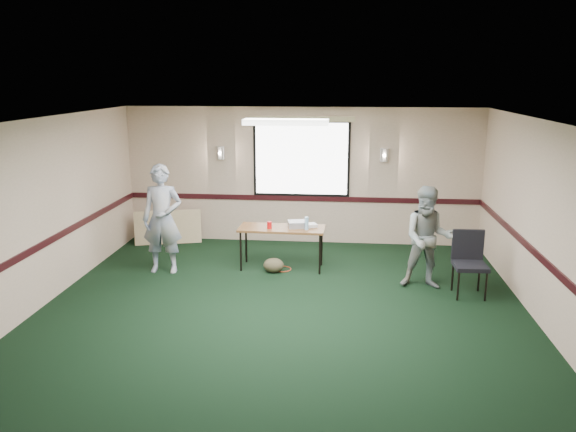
# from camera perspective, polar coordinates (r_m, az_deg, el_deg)

# --- Properties ---
(ground) EXTENTS (8.00, 8.00, 0.00)m
(ground) POSITION_cam_1_polar(r_m,az_deg,el_deg) (7.71, -0.97, -11.04)
(ground) COLOR black
(ground) RESTS_ON ground
(room_shell) EXTENTS (8.00, 8.02, 8.00)m
(room_shell) POSITION_cam_1_polar(r_m,az_deg,el_deg) (9.26, 0.50, 3.51)
(room_shell) COLOR tan
(room_shell) RESTS_ON ground
(folding_table) EXTENTS (1.49, 0.63, 0.74)m
(folding_table) POSITION_cam_1_polar(r_m,az_deg,el_deg) (9.68, -0.64, -1.47)
(folding_table) COLOR #512417
(folding_table) RESTS_ON ground
(projector) EXTENTS (0.37, 0.33, 0.11)m
(projector) POSITION_cam_1_polar(r_m,az_deg,el_deg) (9.66, 0.98, -0.84)
(projector) COLOR gray
(projector) RESTS_ON folding_table
(game_console) EXTENTS (0.28, 0.25, 0.06)m
(game_console) POSITION_cam_1_polar(r_m,az_deg,el_deg) (9.70, 2.22, -0.95)
(game_console) COLOR silver
(game_console) RESTS_ON folding_table
(red_cup) EXTENTS (0.08, 0.08, 0.12)m
(red_cup) POSITION_cam_1_polar(r_m,az_deg,el_deg) (9.58, -1.90, -0.93)
(red_cup) COLOR red
(red_cup) RESTS_ON folding_table
(water_bottle) EXTENTS (0.07, 0.07, 0.22)m
(water_bottle) POSITION_cam_1_polar(r_m,az_deg,el_deg) (9.50, 1.90, -0.75)
(water_bottle) COLOR #7EAECF
(water_bottle) RESTS_ON folding_table
(duffel_bag) EXTENTS (0.39, 0.32, 0.25)m
(duffel_bag) POSITION_cam_1_polar(r_m,az_deg,el_deg) (9.64, -1.47, -5.02)
(duffel_bag) COLOR #463E28
(duffel_bag) RESTS_ON ground
(cable_coil) EXTENTS (0.34, 0.34, 0.02)m
(cable_coil) POSITION_cam_1_polar(r_m,az_deg,el_deg) (9.80, -0.56, -5.41)
(cable_coil) COLOR #C03B18
(cable_coil) RESTS_ON ground
(folded_table) EXTENTS (1.31, 0.54, 0.67)m
(folded_table) POSITION_cam_1_polar(r_m,az_deg,el_deg) (11.47, -12.10, -1.13)
(folded_table) COLOR tan
(folded_table) RESTS_ON ground
(conference_chair) EXTENTS (0.49, 0.51, 0.99)m
(conference_chair) POSITION_cam_1_polar(r_m,az_deg,el_deg) (9.01, 17.91, -4.05)
(conference_chair) COLOR black
(conference_chair) RESTS_ON ground
(person_left) EXTENTS (0.70, 0.47, 1.86)m
(person_left) POSITION_cam_1_polar(r_m,az_deg,el_deg) (9.69, -12.64, -0.30)
(person_left) COLOR #465F9B
(person_left) RESTS_ON ground
(person_right) EXTENTS (0.83, 0.67, 1.63)m
(person_right) POSITION_cam_1_polar(r_m,az_deg,el_deg) (9.02, 14.03, -2.18)
(person_right) COLOR #6F92AE
(person_right) RESTS_ON ground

